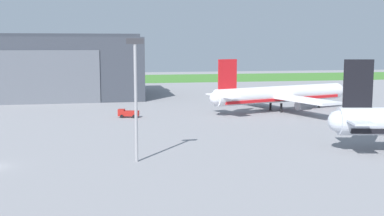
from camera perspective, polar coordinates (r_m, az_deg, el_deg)
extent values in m
cube|color=#407B2E|center=(235.36, -14.46, 3.27)|extent=(440.00, 56.00, 0.08)
sphere|color=silver|center=(78.33, 16.95, -1.51)|extent=(3.40, 3.40, 3.40)
cube|color=black|center=(78.48, 19.05, 2.75)|extent=(4.47, 1.29, 7.41)
cube|color=silver|center=(75.82, 19.14, -1.56)|extent=(4.26, 6.60, 0.28)
cube|color=silver|center=(81.93, 17.72, -0.84)|extent=(4.26, 6.60, 0.28)
cylinder|color=silver|center=(122.27, 10.46, 1.64)|extent=(37.27, 15.51, 4.04)
sphere|color=silver|center=(135.00, 16.71, 1.99)|extent=(3.88, 3.88, 3.88)
sphere|color=silver|center=(111.32, 2.88, 1.18)|extent=(3.15, 3.15, 3.15)
cube|color=red|center=(122.39, 10.45, 1.12)|extent=(34.40, 14.61, 0.71)
cube|color=red|center=(112.47, 4.22, 4.02)|extent=(4.81, 1.90, 6.86)
cube|color=silver|center=(109.96, 4.72, 1.30)|extent=(4.98, 6.43, 0.28)
cube|color=silver|center=(115.02, 3.06, 1.59)|extent=(4.98, 6.43, 0.28)
cube|color=silver|center=(114.48, 13.24, 0.91)|extent=(11.09, 18.31, 0.56)
cube|color=silver|center=(129.53, 7.47, 1.80)|extent=(11.09, 18.31, 0.56)
cylinder|color=gray|center=(116.20, 13.06, 0.31)|extent=(4.33, 3.29, 2.22)
cylinder|color=gray|center=(129.05, 8.11, 1.14)|extent=(4.33, 3.29, 2.22)
cylinder|color=black|center=(131.10, 14.80, 0.52)|extent=(0.56, 0.56, 2.27)
cylinder|color=black|center=(120.05, 10.50, 0.02)|extent=(0.56, 0.56, 2.27)
cylinder|color=black|center=(123.33, 9.26, 0.24)|extent=(0.56, 0.56, 2.27)
cube|color=#AD1E19|center=(111.27, -8.34, -0.53)|extent=(1.77, 1.92, 1.53)
cube|color=#AD1E19|center=(110.83, -7.15, -0.63)|extent=(3.58, 2.39, 1.16)
cylinder|color=black|center=(112.20, -8.12, -0.85)|extent=(0.78, 0.44, 0.73)
cylinder|color=black|center=(110.47, -8.31, -0.99)|extent=(0.78, 0.44, 0.73)
cylinder|color=black|center=(111.65, -6.71, -0.87)|extent=(0.78, 0.44, 0.73)
cylinder|color=black|center=(109.91, -6.88, -1.00)|extent=(0.78, 0.44, 0.73)
cylinder|color=#99999E|center=(68.11, -6.65, 0.51)|extent=(0.44, 0.44, 16.64)
cube|color=#333338|center=(67.61, -6.76, 7.86)|extent=(2.40, 0.50, 0.80)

